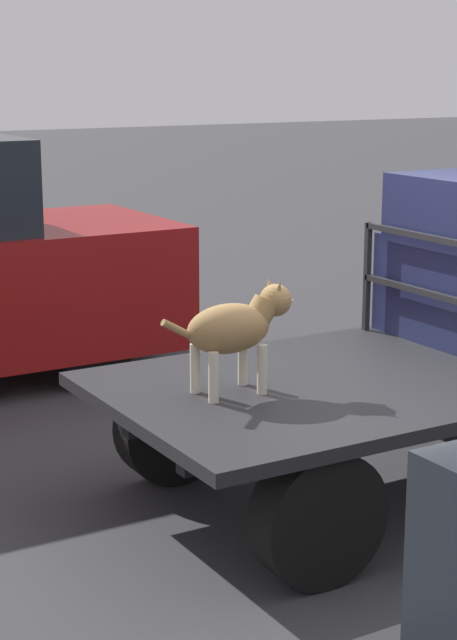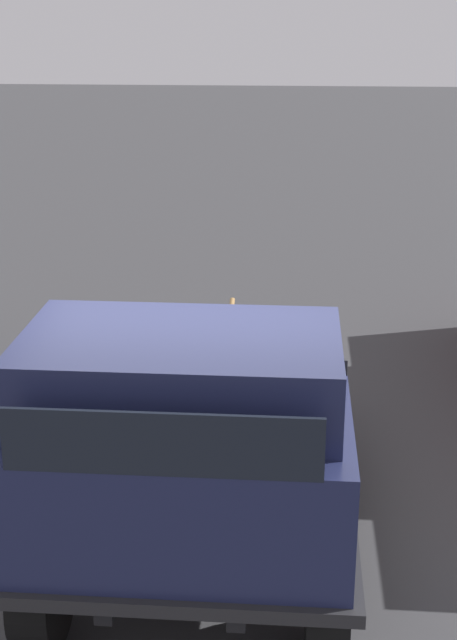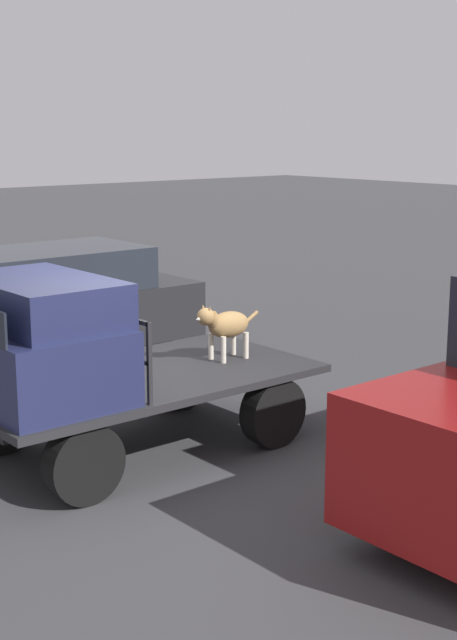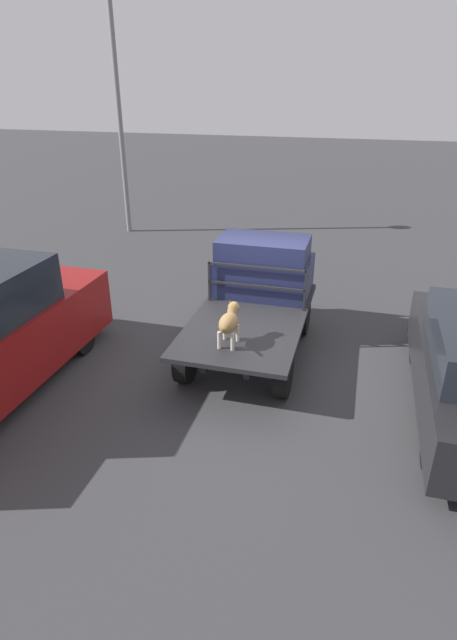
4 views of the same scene
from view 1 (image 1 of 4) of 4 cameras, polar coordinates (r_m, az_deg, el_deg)
The scene contains 4 objects.
ground_plane at distance 7.17m, azimuth 8.58°, elevation -8.85°, with size 80.00×80.00×0.00m, color #38383A.
flatbed_truck at distance 6.97m, azimuth 8.75°, elevation -4.35°, with size 3.76×2.00×0.81m.
truck_headboard at distance 7.09m, azimuth 11.98°, elevation 2.08°, with size 0.04×1.88×0.79m.
dog at distance 6.25m, azimuth 0.49°, elevation -0.34°, with size 0.90×0.29×0.66m.
Camera 1 is at (-4.22, -5.13, 2.69)m, focal length 60.00 mm.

